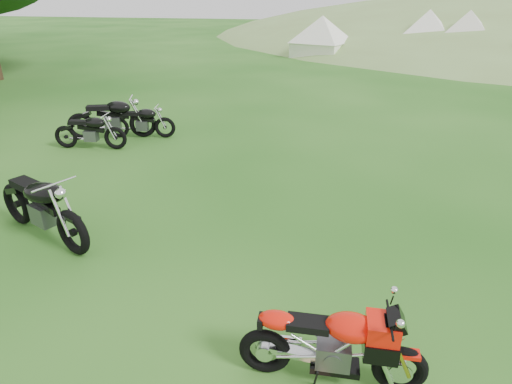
% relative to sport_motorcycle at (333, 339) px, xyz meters
% --- Properties ---
extents(ground, '(120.00, 120.00, 0.00)m').
position_rel_sport_motorcycle_xyz_m(ground, '(-1.40, 2.00, -0.51)').
color(ground, '#185111').
rests_on(ground, ground).
extents(sport_motorcycle, '(1.74, 0.52, 1.03)m').
position_rel_sport_motorcycle_xyz_m(sport_motorcycle, '(0.00, 0.00, 0.00)').
color(sport_motorcycle, red).
rests_on(sport_motorcycle, ground).
extents(vintage_moto_a, '(2.20, 1.31, 1.15)m').
position_rel_sport_motorcycle_xyz_m(vintage_moto_a, '(-4.48, 1.76, 0.06)').
color(vintage_moto_a, black).
rests_on(vintage_moto_a, ground).
extents(vintage_moto_b, '(2.21, 1.23, 1.14)m').
position_rel_sport_motorcycle_xyz_m(vintage_moto_b, '(-6.06, 6.56, 0.06)').
color(vintage_moto_b, black).
rests_on(vintage_moto_b, ground).
extents(vintage_moto_c, '(1.78, 0.64, 0.91)m').
position_rel_sport_motorcycle_xyz_m(vintage_moto_c, '(-6.16, 5.70, -0.06)').
color(vintage_moto_c, black).
rests_on(vintage_moto_c, ground).
extents(vintage_moto_d, '(1.75, 0.74, 0.90)m').
position_rel_sport_motorcycle_xyz_m(vintage_moto_d, '(-5.35, 6.78, -0.07)').
color(vintage_moto_d, black).
rests_on(vintage_moto_d, ground).
extents(tent_left, '(3.55, 3.55, 2.42)m').
position_rel_sport_motorcycle_xyz_m(tent_left, '(-2.14, 23.56, 0.70)').
color(tent_left, white).
rests_on(tent_left, ground).
extents(tent_mid, '(3.61, 3.61, 2.64)m').
position_rel_sport_motorcycle_xyz_m(tent_mid, '(3.77, 24.39, 0.81)').
color(tent_mid, white).
rests_on(tent_mid, ground).
extents(tent_right, '(3.72, 3.72, 2.65)m').
position_rel_sport_motorcycle_xyz_m(tent_right, '(5.72, 23.63, 0.81)').
color(tent_right, silver).
rests_on(tent_right, ground).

